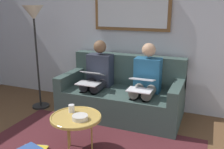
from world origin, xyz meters
TOP-DOWN VIEW (x-y plane):
  - wall_rear at (0.00, -2.60)m, footprint 6.00×0.12m
  - couch at (0.00, -2.12)m, footprint 1.82×0.90m
  - framed_mirror at (0.00, -2.51)m, footprint 1.23×0.05m
  - coffee_table at (0.11, -0.90)m, footprint 0.58×0.58m
  - cup at (0.22, -0.99)m, footprint 0.07×0.07m
  - bowl at (0.03, -0.85)m, footprint 0.17×0.17m
  - person_left at (-0.39, -2.05)m, footprint 0.38×0.58m
  - laptop_white at (-0.39, -1.80)m, footprint 0.33×0.35m
  - person_right at (0.39, -2.05)m, footprint 0.38×0.58m
  - laptop_silver at (0.39, -1.82)m, footprint 0.33×0.38m
  - standing_lamp at (1.36, -1.85)m, footprint 0.32×0.32m

SIDE VIEW (x-z plane):
  - couch at x=0.00m, z-range -0.14..0.76m
  - coffee_table at x=0.11m, z-range 0.21..0.67m
  - bowl at x=0.03m, z-range 0.45..0.50m
  - cup at x=0.22m, z-range 0.45..0.54m
  - person_left at x=-0.39m, z-range 0.04..1.18m
  - person_right at x=0.39m, z-range 0.04..1.18m
  - laptop_silver at x=0.39m, z-range 0.55..0.71m
  - laptop_white at x=-0.39m, z-range 0.56..0.70m
  - wall_rear at x=0.00m, z-range 0.00..2.60m
  - standing_lamp at x=1.36m, z-range 0.54..2.20m
  - framed_mirror at x=0.00m, z-range 1.27..1.83m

